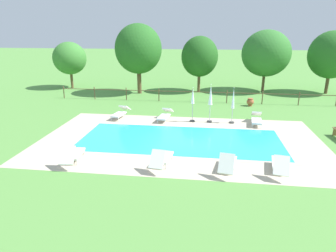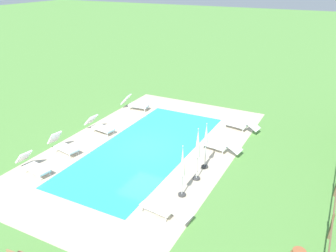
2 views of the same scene
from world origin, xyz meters
name	(u,v)px [view 2 (image 2 of 2)]	position (x,y,z in m)	size (l,w,h in m)	color
ground_plane	(146,148)	(0.00, 0.00, 0.00)	(160.00, 160.00, 0.00)	#599342
pool_deck_paving	(146,148)	(0.00, 0.00, 0.00)	(15.17, 8.92, 0.01)	beige
swimming_pool_water	(146,148)	(0.00, 0.00, 0.01)	(10.80, 4.56, 0.01)	#2DB7C6
pool_coping_rim	(146,148)	(0.00, 0.00, 0.01)	(11.28, 5.04, 0.01)	beige
sun_lounger_north_near_steps	(220,146)	(-1.35, 3.61, 0.35)	(0.89, 2.13, 0.73)	white
sun_lounger_north_mid	(100,126)	(-0.50, -3.36, 0.39)	(0.85, 1.98, 0.94)	white
sun_lounger_north_far	(241,125)	(-4.44, 3.77, 0.36)	(0.94, 2.12, 0.76)	white
sun_lounger_north_end	(135,104)	(-4.52, -3.50, 0.39)	(0.80, 1.92, 0.98)	white
sun_lounger_south_near_corner	(164,209)	(4.52, 3.45, 0.36)	(0.84, 2.12, 0.73)	white
sun_lounger_south_mid	(33,165)	(4.48, -3.32, 0.39)	(0.90, 1.99, 0.94)	white
sun_lounger_south_far	(63,145)	(2.33, -3.50, 0.40)	(0.92, 1.92, 1.00)	white
patio_umbrella_closed_row_west	(206,139)	(0.46, 3.49, 1.47)	(0.32, 0.32, 2.28)	#383838
patio_umbrella_closed_row_mid_west	(198,147)	(1.58, 3.54, 1.63)	(0.32, 0.32, 2.49)	#383838
patio_umbrella_closed_row_centre	(183,166)	(3.00, 3.49, 1.39)	(0.32, 0.32, 2.32)	#383838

